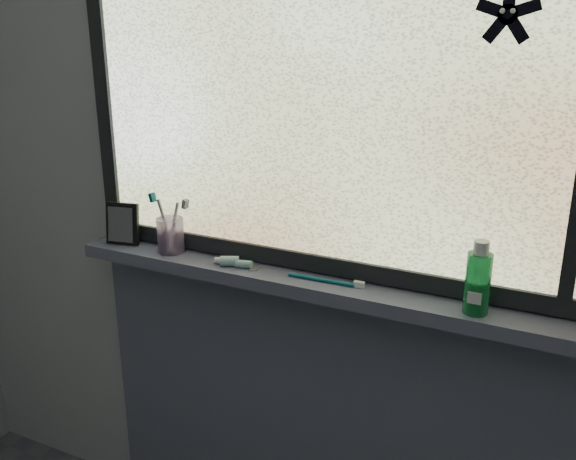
# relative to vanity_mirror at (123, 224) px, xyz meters

# --- Properties ---
(wall_back) EXTENTS (3.00, 0.01, 2.50)m
(wall_back) POSITION_rel_vanity_mirror_xyz_m (0.70, 0.08, 0.16)
(wall_back) COLOR #9EA3A8
(wall_back) RESTS_ON ground
(windowsill) EXTENTS (1.62, 0.14, 0.04)m
(windowsill) POSITION_rel_vanity_mirror_xyz_m (0.70, 0.00, -0.09)
(windowsill) COLOR #50546B
(windowsill) RESTS_ON wall_back
(sill_apron) EXTENTS (1.62, 0.02, 0.98)m
(sill_apron) POSITION_rel_vanity_mirror_xyz_m (0.70, 0.06, -0.60)
(sill_apron) COLOR #50546B
(sill_apron) RESTS_ON floor
(window_pane) EXTENTS (1.50, 0.01, 1.00)m
(window_pane) POSITION_rel_vanity_mirror_xyz_m (0.70, 0.06, 0.44)
(window_pane) COLOR silver
(window_pane) RESTS_ON wall_back
(frame_bottom) EXTENTS (1.60, 0.03, 0.05)m
(frame_bottom) POSITION_rel_vanity_mirror_xyz_m (0.70, 0.05, -0.04)
(frame_bottom) COLOR black
(frame_bottom) RESTS_ON windowsill
(frame_left) EXTENTS (0.05, 0.03, 1.10)m
(frame_left) POSITION_rel_vanity_mirror_xyz_m (-0.07, 0.05, 0.44)
(frame_left) COLOR black
(frame_left) RESTS_ON wall_back
(starfish_sticker) EXTENTS (0.15, 0.02, 0.15)m
(starfish_sticker) POSITION_rel_vanity_mirror_xyz_m (1.10, 0.04, 0.63)
(starfish_sticker) COLOR black
(starfish_sticker) RESTS_ON window_pane
(vanity_mirror) EXTENTS (0.12, 0.08, 0.13)m
(vanity_mirror) POSITION_rel_vanity_mirror_xyz_m (0.00, 0.00, 0.00)
(vanity_mirror) COLOR black
(vanity_mirror) RESTS_ON windowsill
(toothpaste_tube) EXTENTS (0.17, 0.09, 0.03)m
(toothpaste_tube) POSITION_rel_vanity_mirror_xyz_m (0.42, -0.02, -0.05)
(toothpaste_tube) COLOR white
(toothpaste_tube) RESTS_ON windowsill
(toothbrush_cup) EXTENTS (0.10, 0.10, 0.11)m
(toothbrush_cup) POSITION_rel_vanity_mirror_xyz_m (0.18, 0.01, -0.01)
(toothbrush_cup) COLOR #D4ABE2
(toothbrush_cup) RESTS_ON windowsill
(toothbrush_lying) EXTENTS (0.24, 0.03, 0.02)m
(toothbrush_lying) POSITION_rel_vanity_mirror_xyz_m (0.69, -0.01, -0.06)
(toothbrush_lying) COLOR #0B5B69
(toothbrush_lying) RESTS_ON windowsill
(mouthwash_bottle) EXTENTS (0.07, 0.07, 0.15)m
(mouthwash_bottle) POSITION_rel_vanity_mirror_xyz_m (1.11, -0.01, 0.03)
(mouthwash_bottle) COLOR green
(mouthwash_bottle) RESTS_ON windowsill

